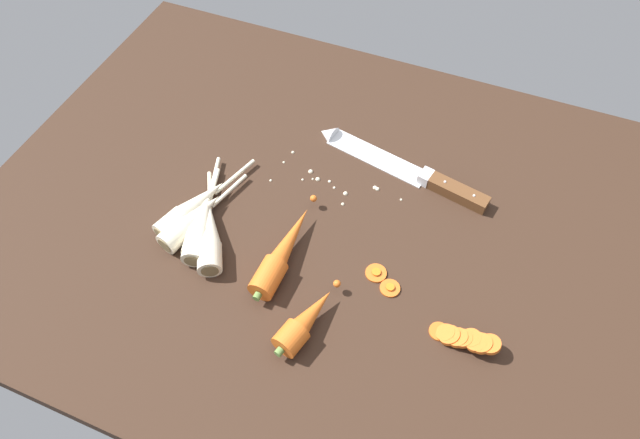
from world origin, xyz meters
The scene contains 13 objects.
ground_plane centered at (0.00, 0.00, -2.00)cm, with size 120.00×90.00×4.00cm, color #332116.
chefs_knife centered at (8.31, 15.44, 0.65)cm, with size 34.66×10.35×4.18cm.
whole_carrot centered at (-2.97, -10.88, 2.10)cm, with size 4.66×22.01×4.20cm.
whole_carrot_second centered at (5.17, -20.69, 2.10)cm, with size 7.01×14.85×4.20cm.
parsnip_front centered at (-19.77, -10.63, 1.98)cm, with size 7.44×19.74×4.00cm.
parsnip_mid_left centered at (-18.00, -10.59, 1.98)cm, with size 9.35×22.52×4.00cm.
parsnip_mid_right centered at (-21.04, -8.34, 1.98)cm, with size 8.90×22.03×4.00cm.
parsnip_back centered at (-15.63, -12.23, 1.98)cm, with size 12.52×19.78×4.00cm.
parsnip_outer centered at (-17.96, -10.69, 1.98)cm, with size 7.58×18.94×4.00cm.
carrot_slice_stack centered at (27.86, -13.94, 1.35)cm, with size 10.48×3.63×3.42cm.
carrot_slice_stray_near centered at (12.07, -7.61, 0.36)cm, with size 3.47×3.47×0.70cm.
carrot_slice_stray_mid centered at (15.02, -9.40, 0.36)cm, with size 3.25×3.25×0.70cm.
mince_crumbs centered at (-1.21, 7.69, 0.37)cm, with size 23.86×8.60×0.88cm.
Camera 1 is at (21.15, -53.87, 78.94)cm, focal length 31.59 mm.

